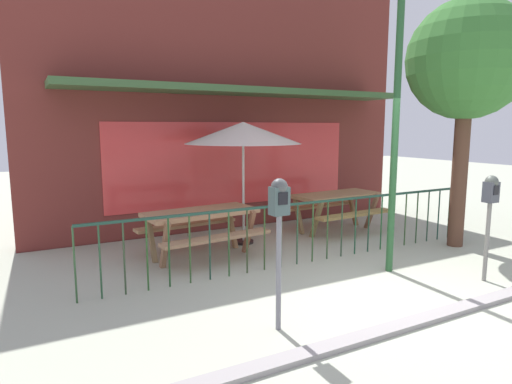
{
  "coord_description": "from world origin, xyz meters",
  "views": [
    {
      "loc": [
        -3.94,
        -3.74,
        2.1
      ],
      "look_at": [
        -0.79,
        2.09,
        1.11
      ],
      "focal_mm": 30.62,
      "sensor_mm": 36.0,
      "label": 1
    }
  ],
  "objects_px": {
    "street_tree": "(467,62)",
    "parking_meter_far": "(279,214)",
    "parking_meter_near": "(490,200)",
    "picnic_table_left": "(201,220)",
    "patio_umbrella": "(243,133)",
    "picnic_table_right": "(336,201)",
    "street_lamp": "(397,87)"
  },
  "relations": [
    {
      "from": "street_tree",
      "to": "parking_meter_far",
      "type": "bearing_deg",
      "value": -163.89
    },
    {
      "from": "parking_meter_near",
      "to": "picnic_table_left",
      "type": "bearing_deg",
      "value": 136.38
    },
    {
      "from": "patio_umbrella",
      "to": "parking_meter_near",
      "type": "relative_size",
      "value": 1.5
    },
    {
      "from": "picnic_table_left",
      "to": "picnic_table_right",
      "type": "distance_m",
      "value": 3.1
    },
    {
      "from": "street_lamp",
      "to": "picnic_table_left",
      "type": "bearing_deg",
      "value": 138.12
    },
    {
      "from": "parking_meter_near",
      "to": "street_lamp",
      "type": "xyz_separation_m",
      "value": [
        -0.85,
        0.93,
        1.52
      ]
    },
    {
      "from": "parking_meter_far",
      "to": "street_lamp",
      "type": "height_order",
      "value": "street_lamp"
    },
    {
      "from": "picnic_table_left",
      "to": "street_lamp",
      "type": "height_order",
      "value": "street_lamp"
    },
    {
      "from": "street_tree",
      "to": "picnic_table_left",
      "type": "bearing_deg",
      "value": 160.64
    },
    {
      "from": "picnic_table_right",
      "to": "patio_umbrella",
      "type": "distance_m",
      "value": 2.49
    },
    {
      "from": "picnic_table_right",
      "to": "street_tree",
      "type": "xyz_separation_m",
      "value": [
        1.18,
        -1.9,
        2.58
      ]
    },
    {
      "from": "picnic_table_left",
      "to": "street_tree",
      "type": "height_order",
      "value": "street_tree"
    },
    {
      "from": "parking_meter_near",
      "to": "parking_meter_far",
      "type": "xyz_separation_m",
      "value": [
        -3.27,
        0.1,
        0.1
      ]
    },
    {
      "from": "picnic_table_right",
      "to": "patio_umbrella",
      "type": "relative_size",
      "value": 0.86
    },
    {
      "from": "parking_meter_near",
      "to": "parking_meter_far",
      "type": "relative_size",
      "value": 0.92
    },
    {
      "from": "parking_meter_near",
      "to": "street_tree",
      "type": "distance_m",
      "value": 2.77
    },
    {
      "from": "picnic_table_left",
      "to": "street_tree",
      "type": "xyz_separation_m",
      "value": [
        4.25,
        -1.5,
        2.58
      ]
    },
    {
      "from": "parking_meter_far",
      "to": "street_lamp",
      "type": "relative_size",
      "value": 0.39
    },
    {
      "from": "picnic_table_right",
      "to": "street_lamp",
      "type": "height_order",
      "value": "street_lamp"
    },
    {
      "from": "picnic_table_left",
      "to": "parking_meter_near",
      "type": "xyz_separation_m",
      "value": [
        3.03,
        -2.89,
        0.52
      ]
    },
    {
      "from": "patio_umbrella",
      "to": "street_tree",
      "type": "relative_size",
      "value": 0.52
    },
    {
      "from": "parking_meter_near",
      "to": "street_tree",
      "type": "relative_size",
      "value": 0.35
    },
    {
      "from": "picnic_table_left",
      "to": "picnic_table_right",
      "type": "height_order",
      "value": "same"
    },
    {
      "from": "patio_umbrella",
      "to": "street_tree",
      "type": "height_order",
      "value": "street_tree"
    },
    {
      "from": "patio_umbrella",
      "to": "street_tree",
      "type": "bearing_deg",
      "value": -30.95
    },
    {
      "from": "patio_umbrella",
      "to": "street_lamp",
      "type": "bearing_deg",
      "value": -63.84
    },
    {
      "from": "picnic_table_left",
      "to": "parking_meter_far",
      "type": "height_order",
      "value": "parking_meter_far"
    },
    {
      "from": "picnic_table_left",
      "to": "parking_meter_near",
      "type": "distance_m",
      "value": 4.22
    },
    {
      "from": "patio_umbrella",
      "to": "parking_meter_far",
      "type": "relative_size",
      "value": 1.37
    },
    {
      "from": "picnic_table_right",
      "to": "patio_umbrella",
      "type": "bearing_deg",
      "value": 178.56
    },
    {
      "from": "parking_meter_near",
      "to": "parking_meter_far",
      "type": "bearing_deg",
      "value": 178.25
    },
    {
      "from": "street_tree",
      "to": "patio_umbrella",
      "type": "bearing_deg",
      "value": 149.05
    }
  ]
}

